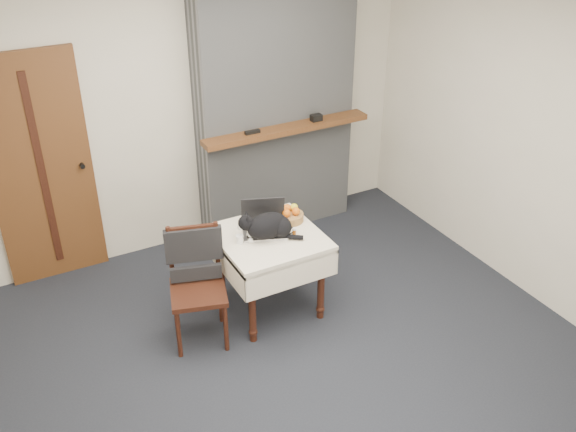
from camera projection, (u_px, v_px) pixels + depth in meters
name	position (u px, v px, depth m)	size (l,w,h in m)	color
ground	(283.00, 362.00, 4.74)	(4.50, 4.50, 0.00)	black
room_shell	(249.00, 118.00, 4.22)	(4.52, 4.01, 2.61)	beige
door	(42.00, 171.00, 5.27)	(0.82, 0.10, 2.00)	brown
chimney	(275.00, 100.00, 5.88)	(1.62, 0.48, 2.60)	gray
side_table	(269.00, 248.00, 5.02)	(0.78, 0.78, 0.70)	#361B0E
laptop	(264.00, 223.00, 5.00)	(0.42, 0.39, 0.25)	#B7B7BC
cat	(269.00, 226.00, 4.89)	(0.47, 0.31, 0.24)	black
cream_jar	(240.00, 239.00, 4.85)	(0.06, 0.06, 0.07)	white
pill_bottle	(294.00, 232.00, 4.95)	(0.03, 0.03, 0.07)	#AD5415
fruit_basket	(290.00, 215.00, 5.14)	(0.22, 0.22, 0.13)	#A67F43
desk_clutter	(285.00, 230.00, 5.03)	(0.14, 0.02, 0.01)	black
chair	(196.00, 269.00, 4.77)	(0.51, 0.51, 0.92)	#361B0E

